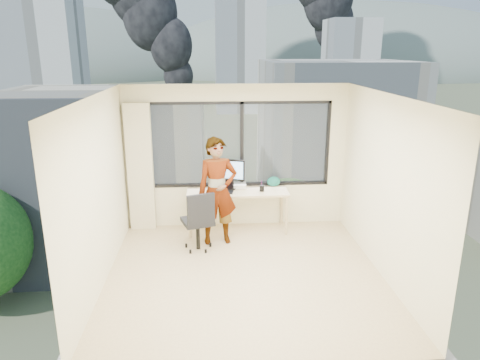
{
  "coord_description": "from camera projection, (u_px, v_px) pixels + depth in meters",
  "views": [
    {
      "loc": [
        -0.47,
        -5.84,
        3.2
      ],
      "look_at": [
        0.0,
        1.0,
        1.15
      ],
      "focal_mm": 33.22,
      "sensor_mm": 36.0,
      "label": 1
    }
  ],
  "objects": [
    {
      "name": "chair",
      "position": [
        197.0,
        219.0,
        7.21
      ],
      "size": [
        0.67,
        0.67,
        1.04
      ],
      "primitive_type": null,
      "rotation": [
        0.0,
        0.0,
        0.32
      ],
      "color": "black",
      "rests_on": "floor"
    },
    {
      "name": "pen_cup",
      "position": [
        262.0,
        188.0,
        7.88
      ],
      "size": [
        0.1,
        0.1,
        0.1
      ],
      "primitive_type": "cylinder",
      "rotation": [
        0.0,
        0.0,
        -0.29
      ],
      "color": "black",
      "rests_on": "desk"
    },
    {
      "name": "hill_a",
      "position": [
        37.0,
        74.0,
        308.55
      ],
      "size": [
        288.0,
        216.0,
        90.0
      ],
      "primitive_type": "ellipsoid",
      "color": "slate",
      "rests_on": "exterior_ground"
    },
    {
      "name": "person",
      "position": [
        217.0,
        191.0,
        7.37
      ],
      "size": [
        0.73,
        0.54,
        1.82
      ],
      "primitive_type": "imported",
      "rotation": [
        0.0,
        0.0,
        0.17
      ],
      "color": "#2D2D33",
      "rests_on": "floor"
    },
    {
      "name": "hill_b",
      "position": [
        347.0,
        72.0,
        323.01
      ],
      "size": [
        300.0,
        220.0,
        96.0
      ],
      "primitive_type": "ellipsoid",
      "color": "slate",
      "rests_on": "exterior_ground"
    },
    {
      "name": "laptop",
      "position": [
        224.0,
        187.0,
        7.81
      ],
      "size": [
        0.36,
        0.37,
        0.2
      ],
      "primitive_type": null,
      "rotation": [
        0.0,
        0.0,
        -0.17
      ],
      "color": "black",
      "rests_on": "desk"
    },
    {
      "name": "far_tower_d",
      "position": [
        29.0,
        67.0,
        146.84
      ],
      "size": [
        16.0,
        14.0,
        22.0
      ],
      "primitive_type": "cube",
      "color": "silver",
      "rests_on": "exterior_ground"
    },
    {
      "name": "near_bldg_b",
      "position": [
        332.0,
        141.0,
        45.36
      ],
      "size": [
        14.0,
        13.0,
        16.0
      ],
      "primitive_type": "cube",
      "color": "silver",
      "rests_on": "exterior_ground"
    },
    {
      "name": "desk",
      "position": [
        237.0,
        211.0,
        8.01
      ],
      "size": [
        1.8,
        0.6,
        0.75
      ],
      "primitive_type": "cube",
      "color": "#CBBA88",
      "rests_on": "floor"
    },
    {
      "name": "game_console",
      "position": [
        238.0,
        185.0,
        8.1
      ],
      "size": [
        0.31,
        0.27,
        0.07
      ],
      "primitive_type": "cube",
      "rotation": [
        0.0,
        0.0,
        -0.05
      ],
      "color": "white",
      "rests_on": "desk"
    },
    {
      "name": "far_tower_a",
      "position": [
        47.0,
        63.0,
        95.04
      ],
      "size": [
        14.0,
        14.0,
        28.0
      ],
      "primitive_type": "cube",
      "color": "silver",
      "rests_on": "exterior_ground"
    },
    {
      "name": "tree_b",
      "position": [
        287.0,
        267.0,
        26.72
      ],
      "size": [
        7.6,
        7.6,
        9.0
      ],
      "primitive_type": null,
      "color": "#194717",
      "rests_on": "exterior_ground"
    },
    {
      "name": "curtain",
      "position": [
        140.0,
        168.0,
        7.88
      ],
      "size": [
        0.45,
        0.14,
        2.3
      ],
      "primitive_type": "cube",
      "color": "beige",
      "rests_on": "floor"
    },
    {
      "name": "ceiling",
      "position": [
        245.0,
        95.0,
        5.79
      ],
      "size": [
        4.0,
        4.0,
        0.01
      ],
      "primitive_type": "cube",
      "color": "white",
      "rests_on": "ground"
    },
    {
      "name": "near_bldg_a",
      "position": [
        107.0,
        176.0,
        36.62
      ],
      "size": [
        16.0,
        12.0,
        14.0
      ],
      "primitive_type": "cube",
      "color": "beige",
      "rests_on": "exterior_ground"
    },
    {
      "name": "wall_right",
      "position": [
        385.0,
        187.0,
        6.29
      ],
      "size": [
        0.01,
        4.0,
        2.6
      ],
      "primitive_type": "cube",
      "color": "#F6E9BE",
      "rests_on": "ground"
    },
    {
      "name": "tree_c",
      "position": [
        415.0,
        163.0,
        48.79
      ],
      "size": [
        8.4,
        8.4,
        10.0
      ],
      "primitive_type": null,
      "color": "#194717",
      "rests_on": "exterior_ground"
    },
    {
      "name": "far_tower_b",
      "position": [
        239.0,
        56.0,
        121.48
      ],
      "size": [
        13.0,
        13.0,
        30.0
      ],
      "primitive_type": "cube",
      "color": "silver",
      "rests_on": "exterior_ground"
    },
    {
      "name": "floor",
      "position": [
        245.0,
        274.0,
        6.53
      ],
      "size": [
        4.0,
        4.0,
        0.01
      ],
      "primitive_type": "cube",
      "color": "#D2BD89",
      "rests_on": "ground"
    },
    {
      "name": "far_tower_c",
      "position": [
        349.0,
        61.0,
        143.6
      ],
      "size": [
        15.0,
        15.0,
        26.0
      ],
      "primitive_type": "cube",
      "color": "silver",
      "rests_on": "exterior_ground"
    },
    {
      "name": "exterior_ground",
      "position": [
        211.0,
        111.0,
        125.25
      ],
      "size": [
        400.0,
        400.0,
        0.04
      ],
      "primitive_type": "cube",
      "color": "#515B3D",
      "rests_on": "ground"
    },
    {
      "name": "wall_front",
      "position": [
        261.0,
        254.0,
        4.25
      ],
      "size": [
        4.0,
        0.01,
        2.6
      ],
      "primitive_type": "cube",
      "color": "#F6E9BE",
      "rests_on": "ground"
    },
    {
      "name": "window_wall",
      "position": [
        239.0,
        144.0,
        8.01
      ],
      "size": [
        3.3,
        0.16,
        1.55
      ],
      "primitive_type": null,
      "color": "black",
      "rests_on": "ground"
    },
    {
      "name": "wall_left",
      "position": [
        98.0,
        193.0,
        6.03
      ],
      "size": [
        0.01,
        4.0,
        2.6
      ],
      "primitive_type": "cube",
      "color": "#F6E9BE",
      "rests_on": "ground"
    },
    {
      "name": "monitor",
      "position": [
        230.0,
        174.0,
        7.95
      ],
      "size": [
        0.57,
        0.29,
        0.56
      ],
      "primitive_type": null,
      "rotation": [
        0.0,
        0.0,
        -0.32
      ],
      "color": "black",
      "rests_on": "desk"
    },
    {
      "name": "handbag",
      "position": [
        274.0,
        181.0,
        8.14
      ],
      "size": [
        0.25,
        0.14,
        0.19
      ],
      "primitive_type": "ellipsoid",
      "rotation": [
        0.0,
        0.0,
        0.06
      ],
      "color": "#0E544D",
      "rests_on": "desk"
    },
    {
      "name": "cellphone",
      "position": [
        225.0,
        192.0,
        7.8
      ],
      "size": [
        0.11,
        0.08,
        0.01
      ],
      "primitive_type": "cube",
      "rotation": [
        0.0,
        0.0,
        -0.34
      ],
      "color": "black",
      "rests_on": "desk"
    }
  ]
}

